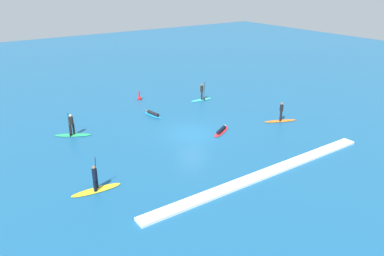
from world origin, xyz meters
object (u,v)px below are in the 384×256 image
surfer_on_teal_board (202,96)px  surfer_on_yellow_board (96,185)px  surfer_on_blue_board (153,114)px  surfer_on_red_board (221,130)px  surfer_on_orange_board (281,116)px  marker_buoy (139,98)px  surfer_on_green_board (72,130)px

surfer_on_teal_board → surfer_on_yellow_board: bearing=-143.1°
surfer_on_blue_board → surfer_on_teal_board: surfer_on_teal_board is taller
surfer_on_red_board → surfer_on_orange_board: bearing=-40.6°
surfer_on_orange_board → marker_buoy: 15.25m
surfer_on_blue_board → surfer_on_yellow_board: 13.56m
surfer_on_yellow_board → surfer_on_red_board: (12.32, 2.93, -0.29)m
surfer_on_green_board → surfer_on_teal_board: size_ratio=1.11×
surfer_on_green_board → surfer_on_yellow_board: size_ratio=0.93×
surfer_on_green_board → surfer_on_teal_board: bearing=-142.2°
marker_buoy → surfer_on_teal_board: bearing=-36.0°
marker_buoy → surfer_on_orange_board: bearing=-59.6°
surfer_on_red_board → marker_buoy: (-1.70, 12.01, 0.04)m
surfer_on_red_board → surfer_on_orange_board: surfer_on_orange_board is taller
surfer_on_blue_board → surfer_on_orange_board: bearing=-141.3°
surfer_on_blue_board → surfer_on_red_board: (2.92, -6.84, -0.02)m
surfer_on_blue_board → surfer_on_yellow_board: size_ratio=0.81×
surfer_on_blue_board → surfer_on_red_board: surfer_on_blue_board is taller
surfer_on_teal_board → surfer_on_green_board: bearing=-171.2°
surfer_on_green_board → surfer_on_orange_board: bearing=-172.9°
surfer_on_blue_board → surfer_on_green_board: bearing=83.5°
surfer_on_green_board → surfer_on_yellow_board: 9.50m
surfer_on_orange_board → marker_buoy: bearing=143.7°
surfer_on_blue_board → surfer_on_green_board: (-7.84, -0.40, 0.35)m
surfer_on_blue_board → surfer_on_red_board: bearing=-166.3°
surfer_on_red_board → surfer_on_teal_board: size_ratio=1.01×
surfer_on_blue_board → marker_buoy: size_ratio=2.43×
surfer_on_red_board → surfer_on_orange_board: 6.13m
surfer_on_blue_board → surfer_on_green_board: surfer_on_green_board is taller
surfer_on_red_board → marker_buoy: 12.13m
surfer_on_green_board → surfer_on_yellow_board: bearing=112.0°
surfer_on_yellow_board → surfer_on_orange_board: (18.34, 1.79, 0.07)m
surfer_on_yellow_board → surfer_on_red_board: surfer_on_yellow_board is taller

